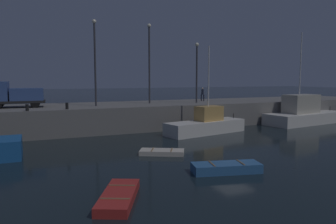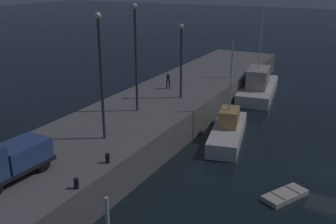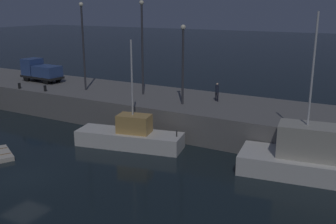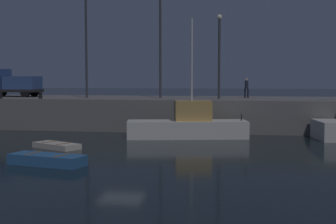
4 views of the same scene
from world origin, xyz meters
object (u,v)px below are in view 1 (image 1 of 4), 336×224
Objects in this scene: fishing_boat_white at (206,125)px; lamp_post_west at (95,56)px; rowboat_blue_far at (162,152)px; lamp_post_central at (197,67)px; dinghy_red_small at (119,196)px; fishing_boat_blue at (304,114)px; rowboat_white_mid at (226,168)px; lamp_post_east at (149,58)px; utility_truck at (15,95)px; dockworker at (203,93)px; bollard_west at (27,108)px; bollard_central at (67,106)px.

lamp_post_west is at bearing 148.31° from fishing_boat_white.
rowboat_blue_far is 0.49× the size of lamp_post_central.
fishing_boat_blue is at bearing 29.66° from dinghy_red_small.
fishing_boat_blue is at bearing 33.96° from rowboat_white_mid.
lamp_post_east is at bearing 66.44° from dinghy_red_small.
lamp_post_west is at bearing -8.59° from utility_truck.
rowboat_white_mid is 22.87m from dockworker.
bollard_west is at bearing 176.75° from fishing_boat_blue.
fishing_boat_blue is 2.81× the size of dinghy_red_small.
lamp_post_east reaches higher than rowboat_blue_far.
fishing_boat_blue is at bearing 5.36° from fishing_boat_white.
fishing_boat_blue is at bearing -10.92° from lamp_post_west.
fishing_boat_white reaches higher than bollard_west.
lamp_post_east is 5.28× the size of dockworker.
dockworker is at bearing 51.63° from rowboat_blue_far.
dockworker is (9.87, 20.35, 3.34)m from rowboat_white_mid.
fishing_boat_blue is 19.26× the size of bollard_west.
lamp_post_east is (6.40, 1.17, 0.09)m from lamp_post_west.
lamp_post_west reaches higher than utility_truck.
utility_truck reaches higher than rowboat_blue_far.
fishing_boat_blue is 23.40m from rowboat_blue_far.
utility_truck is (-4.80, 21.30, 3.69)m from dinghy_red_small.
rowboat_blue_far is 5.71× the size of bollard_west.
lamp_post_east is 15.12× the size of bollard_west.
lamp_post_east is at bearing -173.21° from dockworker.
fishing_boat_white is at bearing -10.74° from bollard_west.
fishing_boat_blue is 27.59m from bollard_central.
lamp_post_east reaches higher than lamp_post_central.
rowboat_white_mid is 21.01m from lamp_post_east.
lamp_post_central is 15.51m from bollard_central.
fishing_boat_white is 18.97m from dinghy_red_small.
bollard_west is (-6.62, -2.93, -4.83)m from lamp_post_west.
dinghy_red_small is 22.15m from utility_truck.
rowboat_blue_far is at bearing -47.53° from bollard_west.
bollard_west is (-20.55, -5.00, -0.68)m from dockworker.
rowboat_white_mid is 23.01m from utility_truck.
utility_truck is 5.92m from bollard_central.
lamp_post_west is at bearing 23.88° from bollard_west.
bollard_west is at bearing -162.52° from lamp_post_east.
rowboat_white_mid is 2.46× the size of dockworker.
bollard_central is (-17.13, -4.64, -0.67)m from dockworker.
lamp_post_west is (2.89, 20.14, 7.56)m from dinghy_red_small.
lamp_post_east is at bearing 10.35° from lamp_post_west.
rowboat_white_mid is at bearing -55.18° from bollard_west.
lamp_post_west is (-4.06, 18.29, 7.49)m from rowboat_white_mid.
lamp_post_central is at bearing 7.62° from bollard_west.
bollard_central is at bearing 91.00° from dinghy_red_small.
lamp_post_central is (11.68, -0.48, -0.99)m from lamp_post_west.
fishing_boat_white is at bearing -117.13° from dockworker.
bollard_central is (-5.48, 10.08, 2.77)m from rowboat_blue_far.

